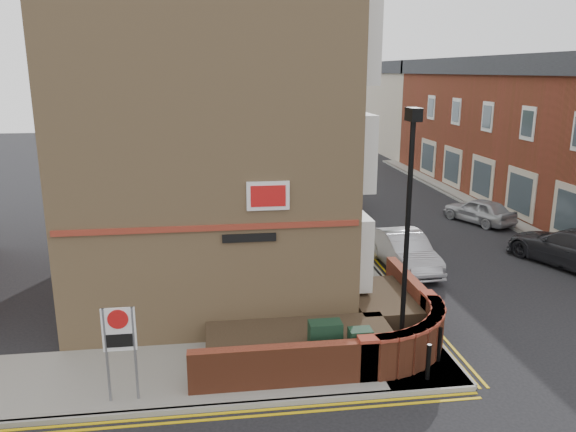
# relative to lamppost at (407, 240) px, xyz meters

# --- Properties ---
(ground) EXTENTS (120.00, 120.00, 0.00)m
(ground) POSITION_rel_lamppost_xyz_m (-1.60, -1.20, -3.34)
(ground) COLOR black
(ground) RESTS_ON ground
(pavement_corner) EXTENTS (13.00, 3.00, 0.12)m
(pavement_corner) POSITION_rel_lamppost_xyz_m (-5.10, 0.30, -3.28)
(pavement_corner) COLOR gray
(pavement_corner) RESTS_ON ground
(pavement_main) EXTENTS (2.00, 32.00, 0.12)m
(pavement_main) POSITION_rel_lamppost_xyz_m (0.40, 14.80, -3.28)
(pavement_main) COLOR gray
(pavement_main) RESTS_ON ground
(pavement_far) EXTENTS (4.00, 40.00, 0.12)m
(pavement_far) POSITION_rel_lamppost_xyz_m (11.40, 11.80, -3.28)
(pavement_far) COLOR gray
(pavement_far) RESTS_ON ground
(kerb_side) EXTENTS (13.00, 0.15, 0.12)m
(kerb_side) POSITION_rel_lamppost_xyz_m (-5.10, -1.20, -3.28)
(kerb_side) COLOR gray
(kerb_side) RESTS_ON ground
(kerb_main_near) EXTENTS (0.15, 32.00, 0.12)m
(kerb_main_near) POSITION_rel_lamppost_xyz_m (1.40, 14.80, -3.28)
(kerb_main_near) COLOR gray
(kerb_main_near) RESTS_ON ground
(kerb_main_far) EXTENTS (0.15, 40.00, 0.12)m
(kerb_main_far) POSITION_rel_lamppost_xyz_m (9.40, 11.80, -3.28)
(kerb_main_far) COLOR gray
(kerb_main_far) RESTS_ON ground
(yellow_lines_side) EXTENTS (13.00, 0.28, 0.01)m
(yellow_lines_side) POSITION_rel_lamppost_xyz_m (-5.10, -1.45, -3.34)
(yellow_lines_side) COLOR gold
(yellow_lines_side) RESTS_ON ground
(yellow_lines_main) EXTENTS (0.28, 32.00, 0.01)m
(yellow_lines_main) POSITION_rel_lamppost_xyz_m (1.65, 14.80, -3.34)
(yellow_lines_main) COLOR gold
(yellow_lines_main) RESTS_ON ground
(corner_building) EXTENTS (8.95, 10.40, 13.60)m
(corner_building) POSITION_rel_lamppost_xyz_m (-4.44, 6.80, 2.88)
(corner_building) COLOR tan
(corner_building) RESTS_ON ground
(garden_wall) EXTENTS (6.80, 6.00, 1.20)m
(garden_wall) POSITION_rel_lamppost_xyz_m (-1.60, 1.30, -3.34)
(garden_wall) COLOR brown
(garden_wall) RESTS_ON ground
(lamppost) EXTENTS (0.25, 0.50, 6.30)m
(lamppost) POSITION_rel_lamppost_xyz_m (0.00, 0.00, 0.00)
(lamppost) COLOR black
(lamppost) RESTS_ON pavement_corner
(utility_cabinet_large) EXTENTS (0.80, 0.45, 1.20)m
(utility_cabinet_large) POSITION_rel_lamppost_xyz_m (-1.90, 0.10, -2.62)
(utility_cabinet_large) COLOR #15301E
(utility_cabinet_large) RESTS_ON pavement_corner
(utility_cabinet_small) EXTENTS (0.55, 0.40, 1.10)m
(utility_cabinet_small) POSITION_rel_lamppost_xyz_m (-1.10, -0.20, -2.67)
(utility_cabinet_small) COLOR #15301E
(utility_cabinet_small) RESTS_ON pavement_corner
(bollard_near) EXTENTS (0.11, 0.11, 0.90)m
(bollard_near) POSITION_rel_lamppost_xyz_m (0.40, -0.80, -2.77)
(bollard_near) COLOR black
(bollard_near) RESTS_ON pavement_corner
(bollard_far) EXTENTS (0.11, 0.11, 0.90)m
(bollard_far) POSITION_rel_lamppost_xyz_m (1.00, -0.00, -2.77)
(bollard_far) COLOR black
(bollard_far) RESTS_ON pavement_corner
(zone_sign) EXTENTS (0.72, 0.07, 2.20)m
(zone_sign) POSITION_rel_lamppost_xyz_m (-6.60, -0.70, -1.70)
(zone_sign) COLOR slate
(zone_sign) RESTS_ON pavement_corner
(far_terrace) EXTENTS (5.40, 30.40, 8.00)m
(far_terrace) POSITION_rel_lamppost_xyz_m (12.90, 15.80, 0.70)
(far_terrace) COLOR brown
(far_terrace) RESTS_ON ground
(far_terrace_cream) EXTENTS (5.40, 12.40, 8.00)m
(far_terrace_cream) POSITION_rel_lamppost_xyz_m (12.90, 36.80, 0.71)
(far_terrace_cream) COLOR beige
(far_terrace_cream) RESTS_ON ground
(tree_near) EXTENTS (3.64, 3.65, 6.70)m
(tree_near) POSITION_rel_lamppost_xyz_m (0.40, 12.85, 1.36)
(tree_near) COLOR #382B1E
(tree_near) RESTS_ON pavement_main
(tree_mid) EXTENTS (4.03, 4.03, 7.42)m
(tree_mid) POSITION_rel_lamppost_xyz_m (0.40, 20.85, 1.85)
(tree_mid) COLOR #382B1E
(tree_mid) RESTS_ON pavement_main
(tree_far) EXTENTS (3.81, 3.81, 7.00)m
(tree_far) POSITION_rel_lamppost_xyz_m (0.40, 28.85, 1.57)
(tree_far) COLOR #382B1E
(tree_far) RESTS_ON pavement_main
(traffic_light_assembly) EXTENTS (0.20, 0.16, 4.20)m
(traffic_light_assembly) POSITION_rel_lamppost_xyz_m (0.80, 23.80, -0.56)
(traffic_light_assembly) COLOR black
(traffic_light_assembly) RESTS_ON pavement_main
(silver_car_near) EXTENTS (1.68, 4.29, 1.39)m
(silver_car_near) POSITION_rel_lamppost_xyz_m (2.52, 7.03, -2.65)
(silver_car_near) COLOR #9D9EA4
(silver_car_near) RESTS_ON ground
(red_car_main) EXTENTS (2.73, 4.96, 1.32)m
(red_car_main) POSITION_rel_lamppost_xyz_m (2.00, 17.05, -2.69)
(red_car_main) COLOR maroon
(red_car_main) RESTS_ON ground
(grey_car_far) EXTENTS (3.69, 5.43, 1.46)m
(grey_car_far) POSITION_rel_lamppost_xyz_m (8.90, 6.43, -2.61)
(grey_car_far) COLOR #27272B
(grey_car_far) RESTS_ON ground
(silver_car_far) EXTENTS (2.82, 3.92, 1.24)m
(silver_car_far) POSITION_rel_lamppost_xyz_m (8.32, 12.80, -2.72)
(silver_car_far) COLOR #A5A7AC
(silver_car_far) RESTS_ON ground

